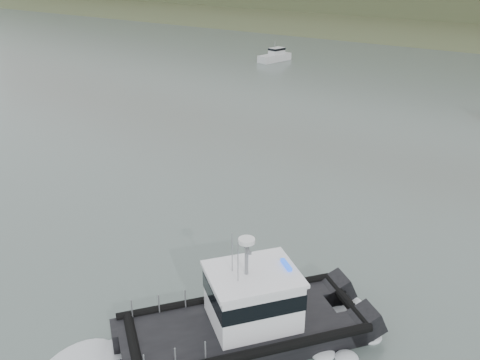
{
  "coord_description": "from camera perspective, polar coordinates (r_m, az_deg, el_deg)",
  "views": [
    {
      "loc": [
        16.66,
        -17.02,
        14.6
      ],
      "look_at": [
        0.87,
        6.31,
        2.4
      ],
      "focal_mm": 40.0,
      "sensor_mm": 36.0,
      "label": 1
    }
  ],
  "objects": [
    {
      "name": "ground",
      "position": [
        27.94,
        -8.87,
        -8.41
      ],
      "size": [
        400.0,
        400.0,
        0.0
      ],
      "primitive_type": "plane",
      "color": "#505F59",
      "rests_on": "ground"
    },
    {
      "name": "motorboat",
      "position": [
        77.67,
        3.77,
        13.07
      ],
      "size": [
        2.82,
        5.46,
        2.86
      ],
      "rotation": [
        0.0,
        0.0,
        -0.22
      ],
      "color": "silver",
      "rests_on": "ground"
    },
    {
      "name": "patrol_boat",
      "position": [
        21.9,
        0.58,
        -14.25
      ],
      "size": [
        9.05,
        10.16,
        4.87
      ],
      "rotation": [
        0.0,
        0.0,
        -0.66
      ],
      "color": "black",
      "rests_on": "ground"
    }
  ]
}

